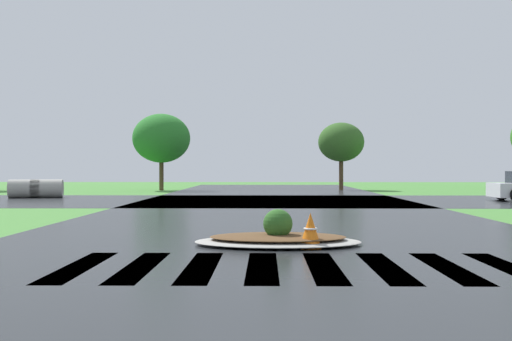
% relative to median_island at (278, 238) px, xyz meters
% --- Properties ---
extents(asphalt_roadway, '(11.86, 80.00, 0.01)m').
position_rel_median_island_xyz_m(asphalt_roadway, '(0.17, 1.59, -0.13)').
color(asphalt_roadway, '#232628').
rests_on(asphalt_roadway, ground).
extents(asphalt_cross_road, '(90.00, 10.68, 0.01)m').
position_rel_median_island_xyz_m(asphalt_cross_road, '(0.17, 15.83, -0.13)').
color(asphalt_cross_road, '#232628').
rests_on(asphalt_cross_road, ground).
extents(crosswalk_stripes, '(6.75, 3.01, 0.01)m').
position_rel_median_island_xyz_m(crosswalk_stripes, '(0.17, -2.68, -0.13)').
color(crosswalk_stripes, white).
rests_on(crosswalk_stripes, ground).
extents(median_island, '(3.16, 1.94, 0.68)m').
position_rel_median_island_xyz_m(median_island, '(0.00, 0.00, 0.00)').
color(median_island, '#9E9B93').
rests_on(median_island, ground).
extents(drainage_pipe_stack, '(2.62, 1.36, 0.89)m').
position_rel_median_island_xyz_m(drainage_pipe_stack, '(-11.36, 18.32, 0.31)').
color(drainage_pipe_stack, '#9E9B93').
rests_on(drainage_pipe_stack, ground).
extents(traffic_cone, '(0.41, 0.41, 0.65)m').
position_rel_median_island_xyz_m(traffic_cone, '(0.58, -0.50, 0.18)').
color(traffic_cone, orange).
rests_on(traffic_cone, ground).
extents(background_treeline, '(41.31, 5.14, 5.39)m').
position_rel_median_island_xyz_m(background_treeline, '(-0.84, 28.66, 3.34)').
color(background_treeline, '#4C3823').
rests_on(background_treeline, ground).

